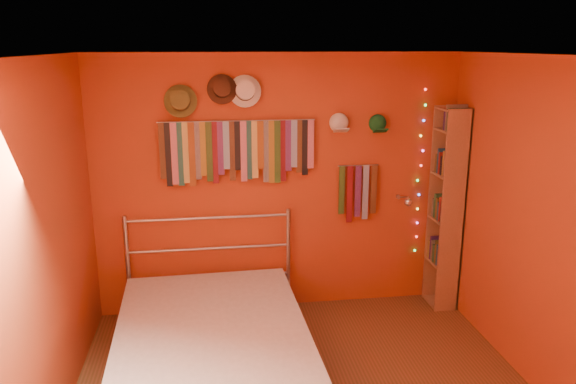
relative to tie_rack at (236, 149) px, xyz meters
name	(u,v)px	position (x,y,z in m)	size (l,w,h in m)	color
back_wall	(279,185)	(0.40, 0.07, -0.38)	(3.50, 0.02, 2.50)	#AB351B
right_wall	(555,237)	(2.15, -1.68, -0.38)	(0.02, 3.50, 2.50)	#AB351B
left_wall	(36,263)	(-1.35, -1.68, -0.38)	(0.02, 3.50, 2.50)	#AB351B
ceiling	(315,56)	(0.40, -1.68, 0.87)	(3.50, 3.50, 0.02)	white
tie_rack	(236,149)	(0.00, 0.00, 0.00)	(1.45, 0.03, 0.60)	#B0B0B5
small_tie_rack	(358,190)	(1.17, 0.00, -0.44)	(0.40, 0.03, 0.57)	#B0B0B5
fedora_olive	(180,101)	(-0.49, -0.03, 0.46)	(0.30, 0.16, 0.29)	brown
fedora_brown	(222,89)	(-0.12, -0.03, 0.56)	(0.27, 0.15, 0.27)	#442518
fedora_white	(245,91)	(0.09, -0.03, 0.54)	(0.29, 0.16, 0.29)	white
cap_white	(339,123)	(0.97, 0.01, 0.22)	(0.18, 0.23, 0.18)	white
cap_green	(378,124)	(1.35, 0.01, 0.21)	(0.18, 0.22, 0.18)	#16672D
fairy_lights	(420,173)	(1.81, 0.03, -0.29)	(0.06, 0.02, 1.65)	#FF3333
reading_lamp	(407,201)	(1.60, -0.19, -0.51)	(0.08, 0.33, 0.10)	#B0B0B5
bookshelf	(450,208)	(2.06, -0.15, -0.61)	(0.25, 0.34, 2.00)	#8F6240
bed	(212,348)	(-0.28, -1.12, -1.39)	(1.63, 2.17, 1.04)	#B0B0B5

